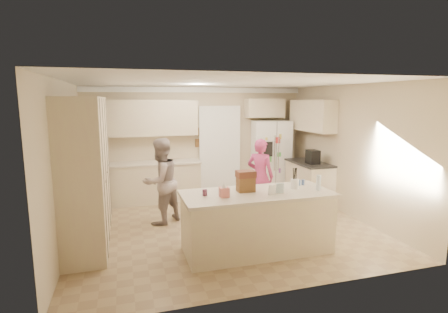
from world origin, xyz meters
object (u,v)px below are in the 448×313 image
object	(u,v)px
utensil_crock	(295,184)
teen_boy	(161,181)
teen_girl	(260,176)
refrigerator	(270,157)
coffee_maker	(313,157)
dollhouse_body	(246,184)
tissue_box	(224,192)
island_base	(257,223)

from	to	relation	value
utensil_crock	teen_boy	size ratio (longest dim) A/B	0.09
teen_girl	refrigerator	bearing A→B (deg)	-77.18
coffee_maker	teen_boy	distance (m)	3.34
refrigerator	dollhouse_body	distance (m)	3.50
tissue_box	teen_boy	xyz separation A→B (m)	(-0.72, 1.75, -0.19)
tissue_box	dollhouse_body	world-z (taller)	dollhouse_body
teen_boy	tissue_box	bearing A→B (deg)	76.19
coffee_maker	teen_boy	size ratio (longest dim) A/B	0.19
tissue_box	dollhouse_body	distance (m)	0.45
tissue_box	teen_boy	size ratio (longest dim) A/B	0.09
refrigerator	coffee_maker	world-z (taller)	refrigerator
utensil_crock	island_base	bearing A→B (deg)	-175.60
utensil_crock	dollhouse_body	size ratio (longest dim) A/B	0.58
refrigerator	tissue_box	world-z (taller)	refrigerator
coffee_maker	dollhouse_body	bearing A→B (deg)	-140.71
island_base	dollhouse_body	world-z (taller)	dollhouse_body
island_base	utensil_crock	distance (m)	0.86
utensil_crock	dollhouse_body	xyz separation A→B (m)	(-0.80, 0.05, 0.04)
coffee_maker	utensil_crock	xyz separation A→B (m)	(-1.40, -1.85, -0.07)
refrigerator	dollhouse_body	xyz separation A→B (m)	(-1.74, -3.04, 0.14)
coffee_maker	tissue_box	bearing A→B (deg)	-142.43
coffee_maker	dollhouse_body	xyz separation A→B (m)	(-2.20, -1.80, -0.03)
coffee_maker	utensil_crock	bearing A→B (deg)	-127.12
island_base	utensil_crock	xyz separation A→B (m)	(0.65, 0.05, 0.56)
refrigerator	coffee_maker	distance (m)	1.33
dollhouse_body	tissue_box	bearing A→B (deg)	-153.43
tissue_box	teen_girl	bearing A→B (deg)	54.47
refrigerator	teen_boy	xyz separation A→B (m)	(-2.86, -1.49, -0.10)
dollhouse_body	teen_boy	size ratio (longest dim) A/B	0.16
island_base	tissue_box	bearing A→B (deg)	-169.70
coffee_maker	island_base	world-z (taller)	coffee_maker
teen_boy	refrigerator	bearing A→B (deg)	171.26
island_base	refrigerator	bearing A→B (deg)	63.12
refrigerator	teen_girl	size ratio (longest dim) A/B	1.17
island_base	teen_boy	bearing A→B (deg)	127.61
utensil_crock	teen_girl	size ratio (longest dim) A/B	0.10
coffee_maker	utensil_crock	size ratio (longest dim) A/B	2.00
utensil_crock	teen_girl	xyz separation A→B (m)	(0.10, 1.67, -0.23)
island_base	dollhouse_body	size ratio (longest dim) A/B	8.46
teen_boy	coffee_maker	bearing A→B (deg)	148.12
dollhouse_body	utensil_crock	bearing A→B (deg)	-3.58
teen_girl	teen_boy	bearing A→B (deg)	45.48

